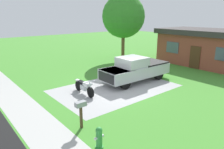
% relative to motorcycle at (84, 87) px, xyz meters
% --- Properties ---
extents(ground_plane, '(80.00, 80.00, 0.00)m').
position_rel_motorcycle_xyz_m(ground_plane, '(0.45, 2.24, -0.47)').
color(ground_plane, '#448E30').
extents(driveway_pad, '(5.25, 8.20, 0.01)m').
position_rel_motorcycle_xyz_m(driveway_pad, '(0.45, 2.24, -0.47)').
color(driveway_pad, '#A6A6A6').
rests_on(driveway_pad, ground).
extents(sidewalk_strip, '(36.00, 1.80, 0.01)m').
position_rel_motorcycle_xyz_m(sidewalk_strip, '(0.45, -3.76, -0.47)').
color(sidewalk_strip, '#AEAEA9').
rests_on(sidewalk_strip, ground).
extents(motorcycle, '(2.21, 0.70, 1.09)m').
position_rel_motorcycle_xyz_m(motorcycle, '(0.00, 0.00, 0.00)').
color(motorcycle, black).
rests_on(motorcycle, ground).
extents(pickup_truck, '(2.10, 5.66, 1.90)m').
position_rel_motorcycle_xyz_m(pickup_truck, '(0.19, 4.50, 0.48)').
color(pickup_truck, black).
rests_on(pickup_truck, ground).
extents(fire_hydrant, '(0.32, 0.40, 0.87)m').
position_rel_motorcycle_xyz_m(fire_hydrant, '(5.17, -2.59, -0.05)').
color(fire_hydrant, '#2D8C38').
rests_on(fire_hydrant, ground).
extents(mailbox, '(0.26, 0.48, 1.26)m').
position_rel_motorcycle_xyz_m(mailbox, '(3.48, -2.34, 0.51)').
color(mailbox, '#4C3823').
rests_on(mailbox, ground).
extents(shade_tree, '(4.60, 4.60, 7.01)m').
position_rel_motorcycle_xyz_m(shade_tree, '(-6.41, 9.14, 4.23)').
color(shade_tree, brown).
rests_on(shade_tree, ground).
extents(neighbor_house, '(9.60, 5.60, 3.50)m').
position_rel_motorcycle_xyz_m(neighbor_house, '(0.93, 14.03, 1.32)').
color(neighbor_house, brown).
rests_on(neighbor_house, ground).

